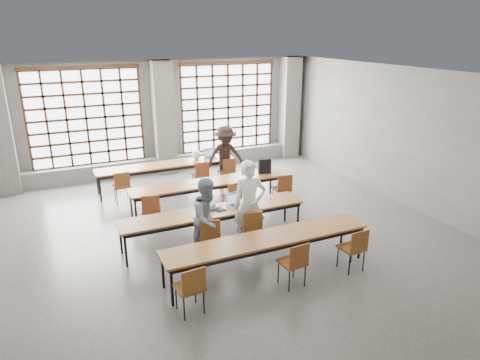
{
  "coord_description": "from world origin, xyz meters",
  "views": [
    {
      "loc": [
        -3.23,
        -7.73,
        4.33
      ],
      "look_at": [
        0.43,
        0.4,
        1.2
      ],
      "focal_mm": 32.0,
      "sensor_mm": 36.0,
      "label": 1
    }
  ],
  "objects_px": {
    "desk_row_d": "(268,241)",
    "red_pouch": "(189,285)",
    "plastic_bag": "(196,155)",
    "student_male": "(250,205)",
    "desk_row_b": "(209,184)",
    "chair_near_right": "(355,246)",
    "student_female": "(208,218)",
    "green_box": "(210,207)",
    "chair_near_left": "(191,285)",
    "chair_mid_left": "(151,208)",
    "chair_mid_right": "(283,187)",
    "chair_back_right": "(228,169)",
    "chair_back_left": "(122,184)",
    "desk_row_a": "(167,166)",
    "chair_mid_centre": "(234,195)",
    "chair_near_mid": "(295,260)",
    "mouse": "(254,203)",
    "phone": "(223,210)",
    "desk_row_c": "(214,213)",
    "chair_back_mid": "(201,173)",
    "backpack": "(265,166)",
    "chair_front_right": "(251,225)",
    "laptop_back": "(210,155)",
    "laptop_front": "(235,202)",
    "student_back": "(226,156)",
    "chair_front_left": "(210,234)"
  },
  "relations": [
    {
      "from": "chair_back_mid",
      "to": "green_box",
      "type": "height_order",
      "value": "chair_back_mid"
    },
    {
      "from": "chair_back_mid",
      "to": "chair_mid_right",
      "type": "xyz_separation_m",
      "value": [
        1.55,
        -1.92,
        0.0
      ]
    },
    {
      "from": "desk_row_c",
      "to": "chair_front_right",
      "type": "distance_m",
      "value": 0.87
    },
    {
      "from": "chair_mid_centre",
      "to": "student_male",
      "type": "relative_size",
      "value": 0.47
    },
    {
      "from": "desk_row_c",
      "to": "chair_near_mid",
      "type": "xyz_separation_m",
      "value": [
        0.67,
        -2.21,
        -0.13
      ]
    },
    {
      "from": "chair_near_right",
      "to": "student_female",
      "type": "distance_m",
      "value": 2.85
    },
    {
      "from": "desk_row_d",
      "to": "chair_back_right",
      "type": "height_order",
      "value": "chair_back_right"
    },
    {
      "from": "chair_back_right",
      "to": "phone",
      "type": "height_order",
      "value": "chair_back_right"
    },
    {
      "from": "chair_front_right",
      "to": "desk_row_c",
      "type": "bearing_deg",
      "value": 132.99
    },
    {
      "from": "desk_row_c",
      "to": "red_pouch",
      "type": "relative_size",
      "value": 20.0
    },
    {
      "from": "chair_back_left",
      "to": "mouse",
      "type": "bearing_deg",
      "value": -52.4
    },
    {
      "from": "desk_row_b",
      "to": "chair_near_right",
      "type": "xyz_separation_m",
      "value": [
        1.42,
        -3.97,
        -0.13
      ]
    },
    {
      "from": "student_back",
      "to": "backpack",
      "type": "height_order",
      "value": "student_back"
    },
    {
      "from": "chair_back_left",
      "to": "chair_mid_right",
      "type": "distance_m",
      "value": 4.21
    },
    {
      "from": "chair_mid_left",
      "to": "student_female",
      "type": "xyz_separation_m",
      "value": [
        0.78,
        -1.64,
        0.29
      ]
    },
    {
      "from": "student_male",
      "to": "student_female",
      "type": "xyz_separation_m",
      "value": [
        -0.9,
        0.0,
        -0.12
      ]
    },
    {
      "from": "chair_mid_left",
      "to": "chair_mid_right",
      "type": "relative_size",
      "value": 1.0
    },
    {
      "from": "chair_near_mid",
      "to": "desk_row_b",
      "type": "bearing_deg",
      "value": 91.83
    },
    {
      "from": "chair_back_right",
      "to": "chair_near_left",
      "type": "distance_m",
      "value": 5.97
    },
    {
      "from": "desk_row_d",
      "to": "red_pouch",
      "type": "height_order",
      "value": "desk_row_d"
    },
    {
      "from": "chair_near_right",
      "to": "student_male",
      "type": "bearing_deg",
      "value": 128.67
    },
    {
      "from": "chair_back_right",
      "to": "chair_near_mid",
      "type": "bearing_deg",
      "value": -99.93
    },
    {
      "from": "desk_row_b",
      "to": "mouse",
      "type": "bearing_deg",
      "value": -77.16
    },
    {
      "from": "student_male",
      "to": "laptop_back",
      "type": "bearing_deg",
      "value": 91.71
    },
    {
      "from": "mouse",
      "to": "chair_near_mid",
      "type": "bearing_deg",
      "value": -97.27
    },
    {
      "from": "student_male",
      "to": "plastic_bag",
      "type": "xyz_separation_m",
      "value": [
        0.28,
        4.23,
        -0.07
      ]
    },
    {
      "from": "chair_near_mid",
      "to": "phone",
      "type": "height_order",
      "value": "chair_near_mid"
    },
    {
      "from": "desk_row_b",
      "to": "chair_back_left",
      "type": "xyz_separation_m",
      "value": [
        -1.96,
        1.29,
        -0.13
      ]
    },
    {
      "from": "desk_row_b",
      "to": "chair_near_right",
      "type": "height_order",
      "value": "chair_near_right"
    },
    {
      "from": "chair_back_right",
      "to": "plastic_bag",
      "type": "xyz_separation_m",
      "value": [
        -0.71,
        0.68,
        0.34
      ]
    },
    {
      "from": "desk_row_a",
      "to": "chair_mid_right",
      "type": "height_order",
      "value": "chair_mid_right"
    },
    {
      "from": "chair_back_left",
      "to": "student_female",
      "type": "distance_m",
      "value": 3.73
    },
    {
      "from": "student_male",
      "to": "student_back",
      "type": "xyz_separation_m",
      "value": [
        0.98,
        3.68,
        -0.05
      ]
    },
    {
      "from": "chair_front_left",
      "to": "green_box",
      "type": "relative_size",
      "value": 3.52
    },
    {
      "from": "chair_near_left",
      "to": "red_pouch",
      "type": "relative_size",
      "value": 4.4
    },
    {
      "from": "phone",
      "to": "plastic_bag",
      "type": "xyz_separation_m",
      "value": [
        0.7,
        3.83,
        0.14
      ]
    },
    {
      "from": "desk_row_d",
      "to": "chair_near_right",
      "type": "bearing_deg",
      "value": -22.72
    },
    {
      "from": "chair_near_right",
      "to": "chair_back_right",
      "type": "bearing_deg",
      "value": 94.09
    },
    {
      "from": "chair_back_mid",
      "to": "chair_near_mid",
      "type": "bearing_deg",
      "value": -91.21
    },
    {
      "from": "chair_near_left",
      "to": "phone",
      "type": "height_order",
      "value": "chair_near_left"
    },
    {
      "from": "desk_row_a",
      "to": "chair_mid_centre",
      "type": "xyz_separation_m",
      "value": [
        0.96,
        -2.55,
        -0.13
      ]
    },
    {
      "from": "laptop_front",
      "to": "green_box",
      "type": "height_order",
      "value": "laptop_front"
    },
    {
      "from": "chair_near_right",
      "to": "green_box",
      "type": "distance_m",
      "value": 3.06
    },
    {
      "from": "green_box",
      "to": "red_pouch",
      "type": "bearing_deg",
      "value": -118.24
    },
    {
      "from": "chair_mid_right",
      "to": "chair_front_right",
      "type": "bearing_deg",
      "value": -134.83
    },
    {
      "from": "chair_back_right",
      "to": "chair_near_mid",
      "type": "height_order",
      "value": "same"
    },
    {
      "from": "chair_mid_left",
      "to": "student_male",
      "type": "relative_size",
      "value": 0.47
    },
    {
      "from": "laptop_back",
      "to": "plastic_bag",
      "type": "distance_m",
      "value": 0.46
    },
    {
      "from": "plastic_bag",
      "to": "student_male",
      "type": "bearing_deg",
      "value": -93.85
    },
    {
      "from": "mouse",
      "to": "backpack",
      "type": "relative_size",
      "value": 0.24
    }
  ]
}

